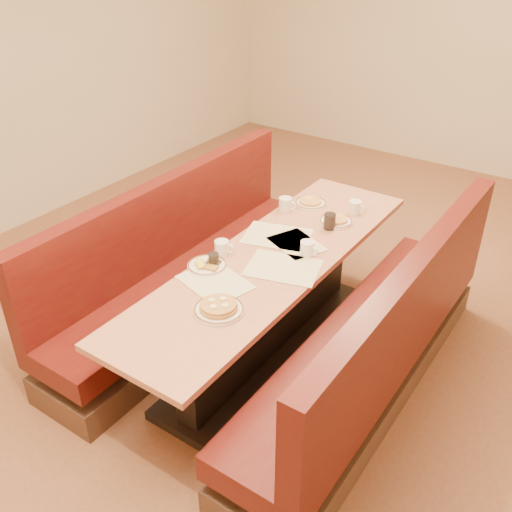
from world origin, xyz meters
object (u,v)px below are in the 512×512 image
Objects in this scene: soda_tumbler_mid at (330,221)px; diner_table at (272,307)px; booth_left at (186,274)px; coffee_mug_c at (355,207)px; coffee_mug_b at (222,248)px; coffee_mug_d at (286,204)px; pancake_plate at (219,308)px; coffee_mug_a at (308,248)px; booth_right at (375,350)px; soda_tumbler_near at (214,260)px; eggs_plate at (207,265)px.

diner_table is at bearing -101.33° from soda_tumbler_mid.
booth_left is 20.44× the size of coffee_mug_c.
diner_table is 1.00× the size of booth_left.
coffee_mug_c is 1.12× the size of soda_tumbler_mid.
diner_table is at bearing -95.19° from coffee_mug_c.
coffee_mug_d is (0.00, 0.74, 0.00)m from coffee_mug_b.
coffee_mug_c is at bearing 45.17° from coffee_mug_b.
pancake_plate is 0.78m from coffee_mug_a.
soda_tumbler_mid reaches higher than coffee_mug_b.
coffee_mug_b is at bearing 125.53° from pancake_plate.
booth_right is (1.46, 0.00, 0.00)m from booth_left.
pancake_plate is 0.46m from soda_tumbler_near.
soda_tumbler_mid is (-0.63, 0.54, 0.44)m from booth_right.
booth_right is 20.42× the size of coffee_mug_b.
coffee_mug_d is at bearing 105.73° from pancake_plate.
coffee_mug_a is 0.39m from soda_tumbler_mid.
booth_left is at bearing 180.00° from diner_table.
coffee_mug_b is 1.08m from coffee_mug_c.
coffee_mug_a and coffee_mug_b have the same top height.
coffee_mug_b is 1.00× the size of coffee_mug_c.
pancake_plate is (-0.66, -0.63, 0.41)m from booth_right.
booth_right is 0.73m from coffee_mug_a.
coffee_mug_c is at bearing 99.51° from coffee_mug_a.
coffee_mug_c reaches higher than pancake_plate.
coffee_mug_d is at bearing -144.95° from coffee_mug_c.
booth_right is 22.84× the size of soda_tumbler_mid.
coffee_mug_c is at bearing 43.71° from booth_left.
booth_right is at bearing -42.05° from coffee_mug_d.
booth_right is at bearing 43.42° from pancake_plate.
soda_tumbler_near is at bearing -104.06° from coffee_mug_c.
coffee_mug_a is at bearing 83.01° from pancake_plate.
coffee_mug_a is 0.69m from coffee_mug_c.
soda_tumbler_near is at bearing -112.78° from soda_tumbler_mid.
coffee_mug_d reaches higher than coffee_mug_c.
coffee_mug_d is (-0.28, 0.59, 0.43)m from diner_table.
booth_right is 1.25m from coffee_mug_d.
diner_table is 28.54× the size of soda_tumbler_near.
eggs_plate is 1.95× the size of coffee_mug_b.
soda_tumbler_mid is (-0.06, 0.39, 0.01)m from coffee_mug_a.
booth_left is at bearing -162.32° from coffee_mug_a.
pancake_plate is at bearing -91.92° from soda_tumbler_mid.
diner_table is at bearing 50.14° from soda_tumbler_near.
coffee_mug_d is 1.20× the size of soda_tumbler_mid.
soda_tumbler_mid is at bearing 78.67° from diner_table.
soda_tumbler_near is at bearing -163.71° from booth_right.
soda_tumbler_near is (0.03, 0.03, 0.03)m from eggs_plate.
diner_table is at bearing 49.88° from eggs_plate.
coffee_mug_c is at bearing 18.71° from coffee_mug_d.
diner_table is 0.78m from coffee_mug_d.
soda_tumbler_mid reaches higher than coffee_mug_a.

